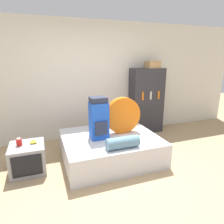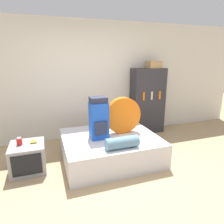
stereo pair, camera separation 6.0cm
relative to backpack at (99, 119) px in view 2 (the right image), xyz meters
name	(u,v)px [view 2 (the right image)]	position (x,y,z in m)	size (l,w,h in m)	color
ground_plane	(125,185)	(0.16, -0.84, -0.79)	(16.00, 16.00, 0.00)	tan
wall_back	(90,81)	(0.16, 1.28, 0.51)	(8.00, 0.05, 2.60)	silver
bed	(110,147)	(0.21, 0.00, -0.57)	(1.66, 1.41, 0.44)	silver
backpack	(99,119)	(0.00, 0.00, 0.00)	(0.30, 0.29, 0.73)	blue
tent_bag	(123,115)	(0.49, 0.10, -0.02)	(0.68, 0.11, 0.68)	orange
sleeping_roll	(122,143)	(0.23, -0.52, -0.26)	(0.53, 0.19, 0.19)	#5B849E
television	(28,157)	(-1.19, 0.06, -0.56)	(0.54, 0.56, 0.46)	#939399
canister	(19,141)	(-1.29, 0.08, -0.28)	(0.08, 0.08, 0.12)	red
banana_bunch	(34,141)	(-1.09, 0.13, -0.31)	(0.13, 0.16, 0.04)	yellow
bookshelf	(147,101)	(1.52, 1.04, -0.01)	(0.79, 0.39, 1.57)	#2D2D33
cardboard_box	(154,65)	(1.62, 1.01, 0.86)	(0.30, 0.26, 0.17)	#A88456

